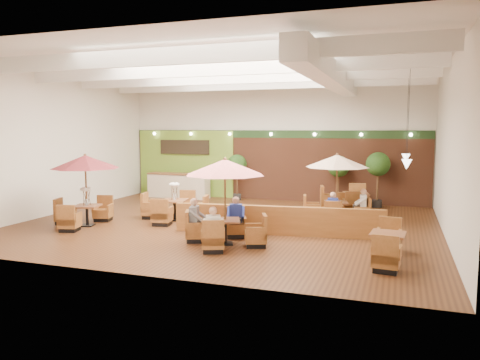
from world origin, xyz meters
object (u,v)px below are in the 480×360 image
at_px(topiary_1, 338,168).
at_px(table_4, 387,247).
at_px(table_3, 175,209).
at_px(diner_4, 362,202).
at_px(diner_2, 196,216).
at_px(diner_1, 236,213).
at_px(table_5, 348,203).
at_px(topiary_0, 237,166).
at_px(table_1, 225,185).
at_px(table_0, 84,174).
at_px(diner_0, 213,224).
at_px(topiary_2, 378,166).
at_px(diner_3, 333,205).
at_px(table_2, 337,175).
at_px(service_counter, 179,186).
at_px(booth_divider, 277,221).

bearing_deg(topiary_1, table_4, -74.62).
relative_size(table_3, diner_4, 3.48).
bearing_deg(diner_2, diner_1, 121.31).
distance_m(table_4, topiary_1, 8.68).
bearing_deg(table_3, topiary_1, 35.21).
distance_m(table_5, topiary_0, 5.65).
height_order(table_1, topiary_1, table_1).
height_order(table_0, table_3, table_0).
height_order(topiary_1, diner_0, topiary_1).
bearing_deg(table_5, topiary_2, 46.65).
relative_size(table_0, table_3, 0.96).
xyz_separation_m(table_1, diner_2, (-0.91, 0.00, -0.94)).
distance_m(diner_0, diner_3, 5.17).
bearing_deg(topiary_1, table_0, -136.74).
xyz_separation_m(table_4, diner_4, (-1.01, 4.78, 0.39)).
bearing_deg(diner_4, table_4, -175.18).
xyz_separation_m(table_3, topiary_0, (0.54, 5.28, 1.15)).
height_order(table_3, diner_2, table_3).
height_order(table_5, topiary_2, topiary_2).
bearing_deg(table_4, table_1, -178.36).
height_order(table_4, diner_0, diner_0).
distance_m(table_2, topiary_1, 3.53).
bearing_deg(diner_3, topiary_0, 128.40).
bearing_deg(table_4, table_5, 109.83).
height_order(table_1, table_2, table_1).
relative_size(table_0, topiary_0, 1.19).
distance_m(service_counter, diner_2, 8.95).
bearing_deg(diner_1, diner_3, -150.89).
bearing_deg(service_counter, table_0, -90.55).
relative_size(booth_divider, table_2, 2.66).
height_order(table_2, topiary_0, table_2).
xyz_separation_m(topiary_1, diner_1, (-2.18, -7.07, -0.85)).
xyz_separation_m(diner_0, diner_3, (2.56, 4.50, -0.03)).
bearing_deg(diner_2, table_5, 135.59).
height_order(booth_divider, topiary_0, topiary_0).
distance_m(table_3, topiary_0, 5.43).
xyz_separation_m(topiary_1, diner_0, (-2.18, -8.89, -0.85)).
xyz_separation_m(table_5, diner_4, (0.66, -1.76, 0.36)).
xyz_separation_m(booth_divider, table_4, (3.34, -1.92, -0.10)).
bearing_deg(table_0, diner_4, 7.04).
xyz_separation_m(service_counter, table_5, (8.14, -1.55, -0.20)).
xyz_separation_m(table_0, diner_3, (7.97, 2.74, -1.05)).
bearing_deg(diner_3, service_counter, 141.74).
height_order(table_0, diner_2, table_0).
bearing_deg(booth_divider, table_4, -37.04).
relative_size(table_1, table_4, 1.04).
xyz_separation_m(table_1, table_4, (4.46, -0.30, -1.36)).
bearing_deg(table_4, table_2, 117.18).
distance_m(table_1, table_4, 4.67).
bearing_deg(table_0, service_counter, 74.19).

